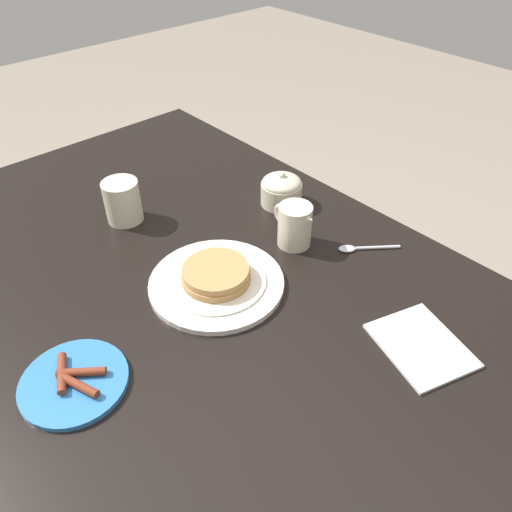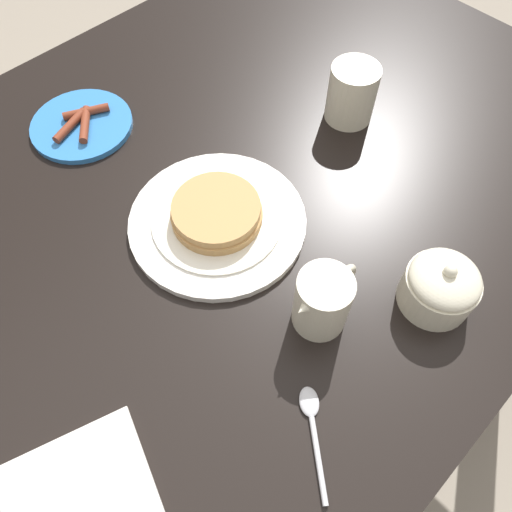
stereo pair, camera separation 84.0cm
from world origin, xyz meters
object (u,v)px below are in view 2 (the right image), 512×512
Objects in this scene: pancake_plate at (217,218)px; side_plate_bacon at (82,124)px; creamer_pitcher at (322,301)px; spoon at (313,423)px; coffee_mug at (353,92)px; napkin at (78,492)px; sugar_bowl at (441,286)px.

side_plate_bacon is at bearing 95.34° from pancake_plate.
creamer_pitcher is 0.15m from spoon.
coffee_mug reaches higher than napkin.
side_plate_bacon is 1.50× the size of coffee_mug.
creamer_pitcher is (-0.33, -0.22, 0.00)m from coffee_mug.
spoon is (-0.44, -0.31, -0.05)m from coffee_mug.
sugar_bowl reaches higher than spoon.
pancake_plate is 0.32m from sugar_bowl.
coffee_mug reaches higher than sugar_bowl.
coffee_mug is 0.60× the size of napkin.
creamer_pitcher is 1.00× the size of spoon.
creamer_pitcher is at bearing -91.97° from pancake_plate.
pancake_plate is 2.32× the size of spoon.
side_plate_bacon is at bearing 92.43° from creamer_pitcher.
pancake_plate is 0.32m from spoon.
napkin is (-0.48, 0.13, -0.03)m from sugar_bowl.
coffee_mug is 0.40m from creamer_pitcher.
sugar_bowl is at bearing -67.25° from pancake_plate.
napkin is at bearing 164.34° from sugar_bowl.
spoon is (-0.11, -0.09, -0.05)m from creamer_pitcher.
side_plate_bacon is 1.51× the size of spoon.
pancake_plate reaches higher than napkin.
sugar_bowl is at bearing -75.83° from side_plate_bacon.
creamer_pitcher is at bearing 39.08° from spoon.
pancake_plate is 2.30× the size of coffee_mug.
creamer_pitcher is (-0.01, -0.21, 0.03)m from pancake_plate.
pancake_plate is 0.21m from creamer_pitcher.
napkin is at bearing 151.27° from spoon.
pancake_plate is 2.69× the size of sugar_bowl.
side_plate_bacon is at bearing 104.17° from sugar_bowl.
side_plate_bacon is 1.51× the size of creamer_pitcher.
creamer_pitcher is at bearing -145.88° from coffee_mug.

